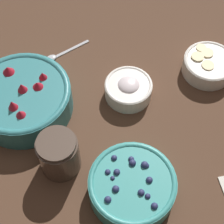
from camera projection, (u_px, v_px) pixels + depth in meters
name	position (u px, v px, depth m)	size (l,w,h in m)	color
ground_plane	(127.00, 125.00, 0.92)	(4.00, 4.00, 0.00)	#4C3323
bowl_strawberries	(22.00, 98.00, 0.91)	(0.24, 0.24, 0.10)	teal
bowl_blueberries	(132.00, 186.00, 0.80)	(0.19, 0.19, 0.07)	teal
bowl_bananas	(208.00, 64.00, 0.99)	(0.14, 0.14, 0.05)	silver
bowl_cream	(127.00, 88.00, 0.95)	(0.12, 0.12, 0.05)	white
jar_chocolate	(59.00, 155.00, 0.82)	(0.09, 0.09, 0.11)	#4C3D33
spoon	(59.00, 55.00, 1.04)	(0.12, 0.10, 0.01)	#B2B2B7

